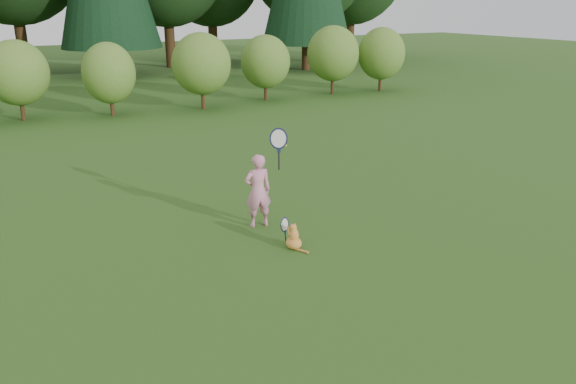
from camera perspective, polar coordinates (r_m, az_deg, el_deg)
ground at (r=9.27m, az=1.28°, el=-5.70°), size 100.00×100.00×0.00m
shrub_row at (r=20.89m, az=-17.03°, el=11.29°), size 28.00×3.00×2.80m
child at (r=9.92m, az=-3.01°, el=0.31°), size 0.78×0.52×1.99m
cat at (r=9.18m, az=0.54°, el=-4.43°), size 0.29×0.55×0.59m
tennis_ball at (r=10.93m, az=-0.32°, el=4.78°), size 0.08×0.08×0.08m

